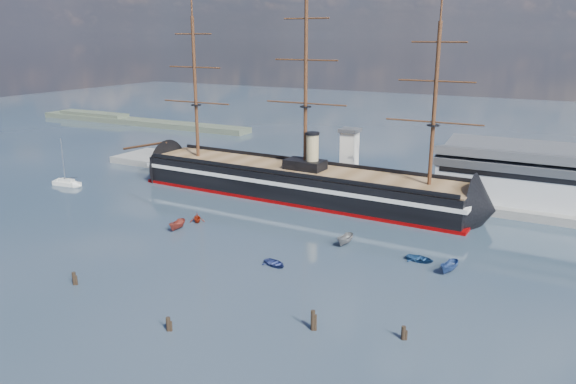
% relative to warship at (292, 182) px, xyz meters
% --- Properties ---
extents(ground, '(600.00, 600.00, 0.00)m').
position_rel_warship_xyz_m(ground, '(7.50, -20.00, -4.04)').
color(ground, '#213546').
rests_on(ground, ground).
extents(quay, '(180.00, 18.00, 2.00)m').
position_rel_warship_xyz_m(quay, '(17.50, 16.00, -4.04)').
color(quay, slate).
rests_on(quay, ground).
extents(quay_tower, '(5.00, 5.00, 15.00)m').
position_rel_warship_xyz_m(quay_tower, '(10.50, 13.00, 5.72)').
color(quay_tower, silver).
rests_on(quay_tower, ground).
extents(shoreline, '(120.00, 10.00, 4.00)m').
position_rel_warship_xyz_m(shoreline, '(-131.73, 75.00, -2.59)').
color(shoreline, '#3F4C38').
rests_on(shoreline, ground).
extents(warship, '(113.12, 18.95, 53.94)m').
position_rel_warship_xyz_m(warship, '(0.00, 0.00, 0.00)').
color(warship, black).
rests_on(warship, ground).
extents(sailboat, '(8.61, 3.42, 13.41)m').
position_rel_warship_xyz_m(sailboat, '(-61.14, -20.49, -3.18)').
color(sailboat, silver).
rests_on(sailboat, ground).
extents(motorboat_a, '(6.44, 2.94, 2.49)m').
position_rel_warship_xyz_m(motorboat_a, '(-9.68, -35.01, -4.04)').
color(motorboat_a, maroon).
rests_on(motorboat_a, ground).
extents(motorboat_b, '(2.14, 3.30, 1.43)m').
position_rel_warship_xyz_m(motorboat_b, '(18.91, -42.19, -4.04)').
color(motorboat_b, navy).
rests_on(motorboat_b, ground).
extents(motorboat_c, '(6.55, 2.85, 2.55)m').
position_rel_warship_xyz_m(motorboat_c, '(26.10, -26.08, -4.04)').
color(motorboat_c, slate).
rests_on(motorboat_c, ground).
extents(motorboat_d, '(6.47, 6.12, 2.28)m').
position_rel_warship_xyz_m(motorboat_d, '(-9.02, -28.87, -4.04)').
color(motorboat_d, '#9F220B').
rests_on(motorboat_d, ground).
extents(motorboat_e, '(1.54, 3.36, 1.53)m').
position_rel_warship_xyz_m(motorboat_e, '(41.74, -27.40, -4.04)').
color(motorboat_e, navy).
rests_on(motorboat_e, ground).
extents(motorboat_f, '(6.59, 3.71, 2.49)m').
position_rel_warship_xyz_m(motorboat_f, '(47.76, -29.94, -4.04)').
color(motorboat_f, navy).
rests_on(motorboat_f, ground).
extents(piling_near_left, '(0.64, 0.64, 2.98)m').
position_rel_warship_xyz_m(piling_near_left, '(-6.97, -65.46, -4.04)').
color(piling_near_left, black).
rests_on(piling_near_left, ground).
extents(piling_near_mid, '(0.64, 0.64, 2.80)m').
position_rel_warship_xyz_m(piling_near_mid, '(17.19, -69.88, -4.04)').
color(piling_near_mid, black).
rests_on(piling_near_mid, ground).
extents(piling_near_right, '(0.64, 0.64, 3.77)m').
position_rel_warship_xyz_m(piling_near_right, '(35.29, -59.85, -4.04)').
color(piling_near_right, black).
rests_on(piling_near_right, ground).
extents(piling_far_right, '(0.64, 0.64, 2.70)m').
position_rel_warship_xyz_m(piling_far_right, '(47.50, -56.18, -4.04)').
color(piling_far_right, black).
rests_on(piling_far_right, ground).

